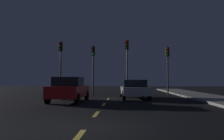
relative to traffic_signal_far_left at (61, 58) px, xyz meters
The scene contains 11 objects.
ground_plane 10.44m from the traffic_signal_far_left, 59.36° to the right, with size 80.00×80.00×0.00m, color black.
lane_stripe_nearest 17.73m from the traffic_signal_far_left, 73.28° to the right, with size 0.16×1.60×0.01m, color #EACC4C.
lane_stripe_second 14.23m from the traffic_signal_far_left, 68.73° to the right, with size 0.16×1.60×0.01m, color #EACC4C.
lane_stripe_third 10.93m from the traffic_signal_far_left, 61.06° to the right, with size 0.16×1.60×0.01m, color #EACC4C.
lane_stripe_fourth 8.07m from the traffic_signal_far_left, 46.33° to the right, with size 0.16×1.60×0.01m, color #EACC4C.
traffic_signal_far_left is the anchor object (origin of this frame).
traffic_signal_center_left 3.22m from the traffic_signal_far_left, ahead, with size 0.32×0.38×4.68m.
traffic_signal_center_right 6.49m from the traffic_signal_far_left, ahead, with size 0.32×0.38×5.24m.
traffic_signal_far_right 10.37m from the traffic_signal_far_left, ahead, with size 0.32×0.38×4.55m.
car_stopped_ahead 8.88m from the traffic_signal_far_left, 34.62° to the right, with size 2.18×4.48×1.41m.
car_adjacent_lane 8.50m from the traffic_signal_far_left, 70.86° to the right, with size 2.03×4.19×1.58m.
Camera 1 is at (1.08, -6.76, 1.36)m, focal length 36.98 mm.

